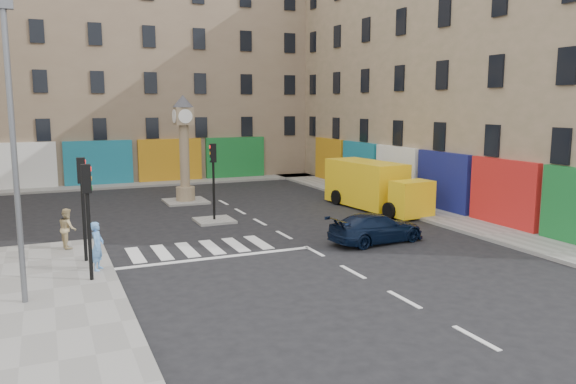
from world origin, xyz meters
TOP-DOWN VIEW (x-y plane):
  - ground at (0.00, 0.00)m, footprint 120.00×120.00m
  - sidewalk_right at (8.70, 10.00)m, footprint 2.60×30.00m
  - sidewalk_far at (-4.00, 22.20)m, footprint 32.00×2.40m
  - island_near at (-2.00, 8.00)m, footprint 1.80×1.80m
  - island_far at (-2.00, 14.00)m, footprint 2.40×2.40m
  - building_right at (15.00, 10.00)m, footprint 10.00×30.00m
  - building_far at (-4.00, 28.00)m, footprint 32.00×10.00m
  - traffic_light_left_near at (-8.30, 0.20)m, footprint 0.28×0.22m
  - traffic_light_left_far at (-8.30, 2.60)m, footprint 0.28×0.22m
  - traffic_light_island at (-2.00, 8.00)m, footprint 0.28×0.22m
  - lamp_post at (-10.20, -1.20)m, footprint 0.50×0.25m
  - clock_pillar at (-2.00, 14.00)m, footprint 1.20×1.20m
  - navy_sedan at (3.00, 1.28)m, footprint 4.36×2.12m
  - yellow_van at (7.01, 7.89)m, footprint 2.92×7.18m
  - pedestrian_blue at (-8.00, 1.25)m, footprint 0.60×0.71m
  - pedestrian_tan at (-8.80, 4.80)m, footprint 0.71×0.84m

SIDE VIEW (x-z plane):
  - ground at x=0.00m, z-range 0.00..0.00m
  - island_near at x=-2.00m, z-range 0.00..0.12m
  - island_far at x=-2.00m, z-range 0.00..0.12m
  - sidewalk_right at x=8.70m, z-range 0.00..0.15m
  - sidewalk_far at x=-4.00m, z-range 0.00..0.15m
  - navy_sedan at x=3.00m, z-range 0.00..1.22m
  - pedestrian_tan at x=-8.80m, z-range 0.15..1.71m
  - pedestrian_blue at x=-8.00m, z-range 0.15..1.80m
  - yellow_van at x=7.01m, z-range -0.01..2.54m
  - traffic_light_island at x=-2.00m, z-range 0.74..4.44m
  - traffic_light_left_near at x=-8.30m, z-range 0.77..4.47m
  - traffic_light_left_far at x=-8.30m, z-range 0.77..4.47m
  - clock_pillar at x=-2.00m, z-range 0.50..6.60m
  - lamp_post at x=-10.20m, z-range 0.64..8.94m
  - building_right at x=15.00m, z-range 0.00..16.00m
  - building_far at x=-4.00m, z-range 0.00..17.00m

